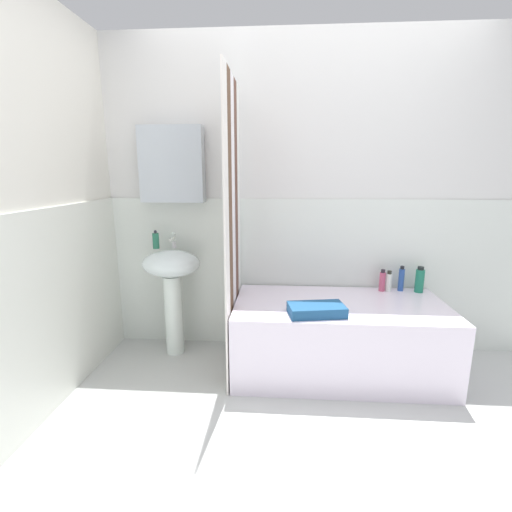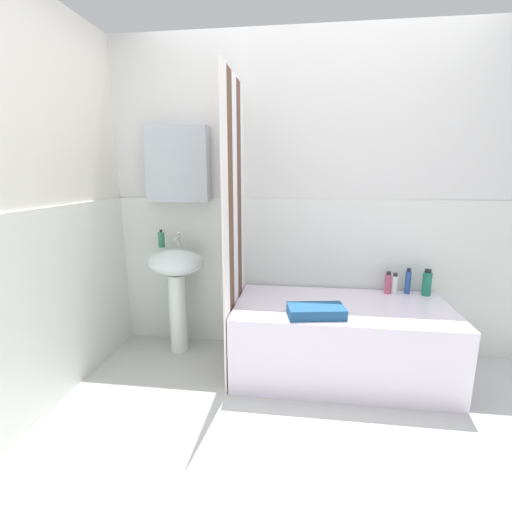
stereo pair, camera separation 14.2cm
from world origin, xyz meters
The scene contains 13 objects.
ground_plane centered at (0.00, 0.00, -0.02)m, with size 4.80×5.60×0.04m, color silver.
wall_back_tiled centered at (-0.06, 1.26, 1.14)m, with size 3.60×0.18×2.40m.
wall_left_tiled centered at (-1.57, 0.34, 1.12)m, with size 0.07×1.81×2.40m.
sink centered at (-1.02, 1.03, 0.61)m, with size 0.44×0.34×0.83m.
faucet centered at (-1.02, 1.11, 0.89)m, with size 0.03×0.12×0.12m.
soap_dispenser centered at (-1.16, 1.10, 0.89)m, with size 0.05×0.05×0.14m.
bathtub centered at (0.22, 0.85, 0.26)m, with size 1.46×0.75×0.51m, color white.
shower_curtain centered at (-0.52, 0.85, 1.00)m, with size 0.01×0.75×2.00m.
shampoo_bottle centered at (0.85, 1.13, 0.61)m, with size 0.06×0.06×0.20m.
lotion_bottle centered at (0.72, 1.15, 0.60)m, with size 0.04×0.04×0.20m.
conditioner_bottle centered at (0.63, 1.14, 0.59)m, with size 0.04×0.04×0.16m.
body_wash_bottle centered at (0.58, 1.14, 0.59)m, with size 0.04×0.04×0.17m.
towel_folded centered at (0.04, 0.61, 0.55)m, with size 0.35×0.19×0.07m, color #215180.
Camera 2 is at (-0.05, -1.60, 1.40)m, focal length 25.85 mm.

